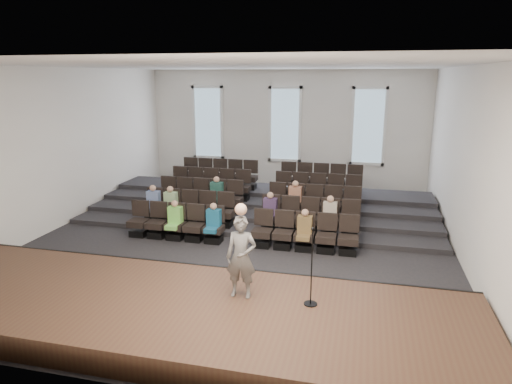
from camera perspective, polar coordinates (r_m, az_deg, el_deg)
ground at (r=13.82m, az=-1.62°, el=-5.70°), size 14.00×14.00×0.00m
ceiling at (r=12.99m, az=-1.78°, el=15.55°), size 12.00×14.00×0.02m
wall_back at (r=19.97m, az=3.66°, el=7.87°), size 12.00×0.04×5.00m
wall_front at (r=6.86m, az=-17.38°, el=-5.33°), size 12.00×0.04×5.00m
wall_left at (r=15.85m, az=-23.28°, el=5.07°), size 0.04×14.00×5.00m
wall_right at (r=12.98m, az=24.92°, el=3.09°), size 0.04×14.00×5.00m
stage at (r=9.32m, az=-10.14°, el=-14.63°), size 11.80×3.60×0.50m
stage_lip at (r=10.79m, az=-6.34°, el=-10.31°), size 11.80×0.06×0.52m
risers at (r=16.69m, az=1.23°, el=-1.45°), size 11.80×4.80×0.60m
seating_rows at (r=15.03m, az=-0.10°, el=-1.31°), size 6.80×4.70×1.67m
windows at (r=19.88m, az=3.63°, el=8.43°), size 8.44×0.10×3.24m
audience at (r=13.96m, az=-2.66°, el=-1.99°), size 6.05×2.64×1.10m
speaker at (r=8.93m, az=-1.86°, el=-8.13°), size 0.61×0.41×1.64m
mic_stand at (r=8.81m, az=6.91°, el=-11.10°), size 0.26×0.26×1.55m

